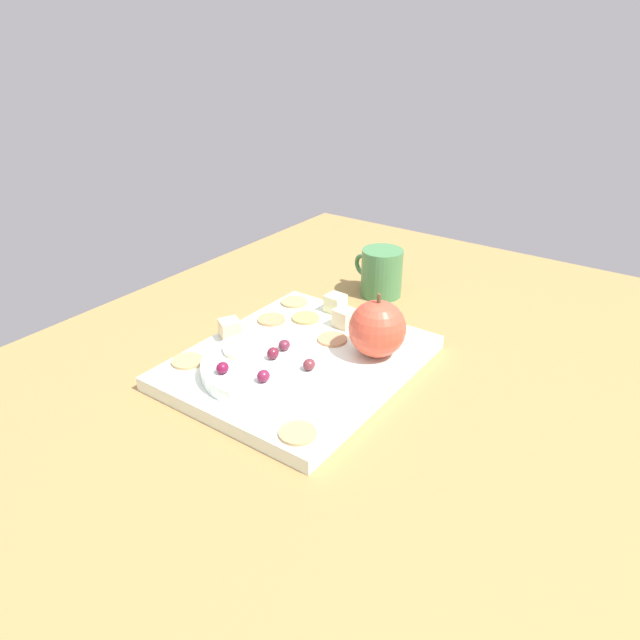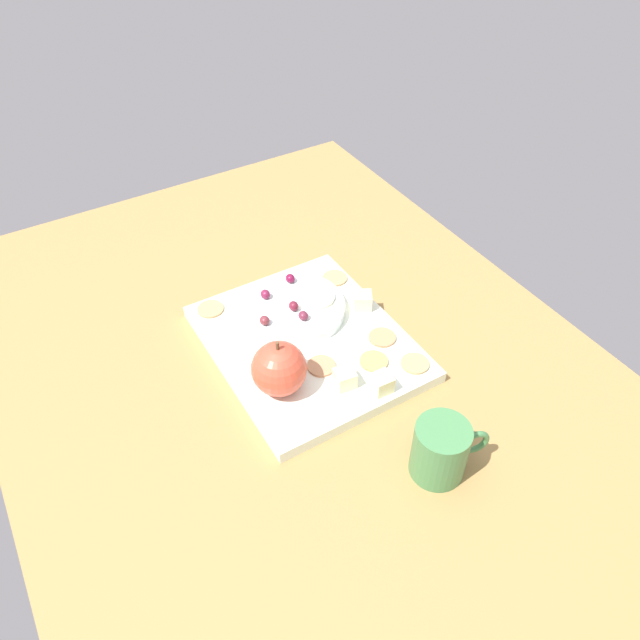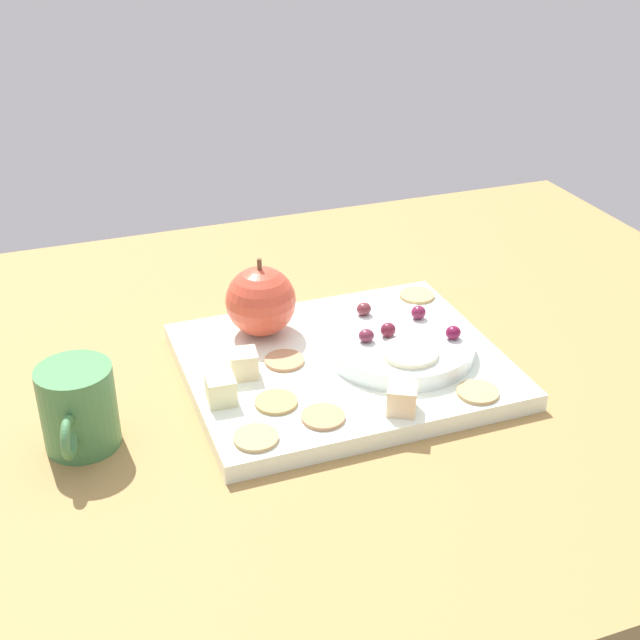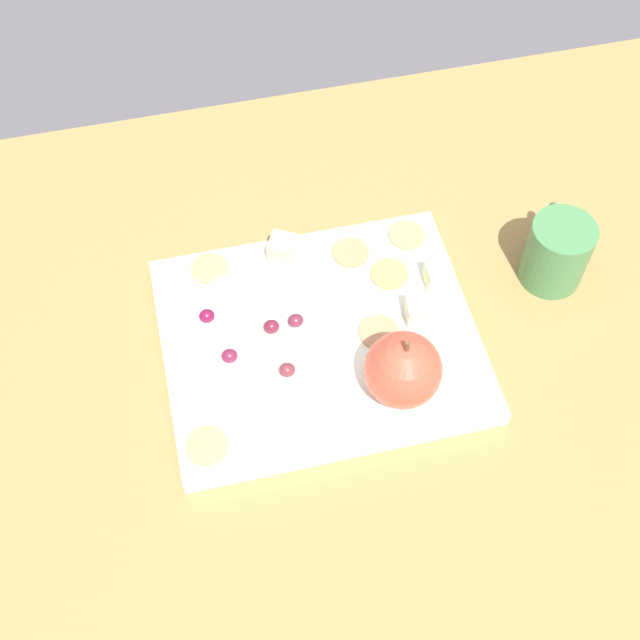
{
  "view_description": "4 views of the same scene",
  "coord_description": "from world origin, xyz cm",
  "px_view_note": "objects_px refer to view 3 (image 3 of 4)",
  "views": [
    {
      "loc": [
        56.71,
        38.31,
        46.93
      ],
      "look_at": [
        0.69,
        -1.52,
        11.67
      ],
      "focal_mm": 32.55,
      "sensor_mm": 36.0,
      "label": 1
    },
    {
      "loc": [
        -55.3,
        29.65,
        73.33
      ],
      "look_at": [
        1.51,
        -4.43,
        11.32
      ],
      "focal_mm": 34.78,
      "sensor_mm": 36.0,
      "label": 2
    },
    {
      "loc": [
        -25.7,
        -74.75,
        53.41
      ],
      "look_at": [
        1.65,
        -0.28,
        10.06
      ],
      "focal_mm": 47.64,
      "sensor_mm": 36.0,
      "label": 3
    },
    {
      "loc": [
        13.79,
        43.0,
        81.84
      ],
      "look_at": [
        3.3,
        -2.28,
        10.96
      ],
      "focal_mm": 47.19,
      "sensor_mm": 36.0,
      "label": 4
    }
  ],
  "objects_px": {
    "apple_slice_0": "(410,353)",
    "cracker_0": "(284,361)",
    "cracker_2": "(276,402)",
    "grape_0": "(366,336)",
    "cheese_cube_2": "(244,364)",
    "cup": "(78,408)",
    "grape_3": "(418,312)",
    "serving_dish": "(400,345)",
    "cheese_cube_0": "(402,399)",
    "cracker_1": "(478,392)",
    "cracker_5": "(417,295)",
    "cheese_cube_1": "(221,390)",
    "cracker_3": "(323,417)",
    "apple_whole": "(261,301)",
    "cracker_4": "(256,438)",
    "platter": "(343,365)",
    "grape_1": "(364,309)",
    "grape_2": "(388,330)",
    "grape_4": "(453,333)"
  },
  "relations": [
    {
      "from": "cheese_cube_0",
      "to": "grape_3",
      "type": "xyz_separation_m",
      "value": [
        0.08,
        0.13,
        0.01
      ]
    },
    {
      "from": "cracker_4",
      "to": "grape_3",
      "type": "xyz_separation_m",
      "value": [
        0.22,
        0.13,
        0.02
      ]
    },
    {
      "from": "serving_dish",
      "to": "apple_slice_0",
      "type": "distance_m",
      "value": 0.04
    },
    {
      "from": "cracker_5",
      "to": "cup",
      "type": "relative_size",
      "value": 0.42
    },
    {
      "from": "apple_whole",
      "to": "grape_0",
      "type": "height_order",
      "value": "apple_whole"
    },
    {
      "from": "cracker_1",
      "to": "cracker_5",
      "type": "bearing_deg",
      "value": 80.33
    },
    {
      "from": "serving_dish",
      "to": "cracker_1",
      "type": "bearing_deg",
      "value": -68.48
    },
    {
      "from": "cracker_3",
      "to": "cracker_4",
      "type": "height_order",
      "value": "same"
    },
    {
      "from": "serving_dish",
      "to": "cracker_1",
      "type": "height_order",
      "value": "serving_dish"
    },
    {
      "from": "cracker_2",
      "to": "apple_slice_0",
      "type": "distance_m",
      "value": 0.15
    },
    {
      "from": "cracker_2",
      "to": "grape_0",
      "type": "bearing_deg",
      "value": 24.13
    },
    {
      "from": "cracker_0",
      "to": "apple_slice_0",
      "type": "xyz_separation_m",
      "value": [
        0.12,
        -0.06,
        0.02
      ]
    },
    {
      "from": "cracker_4",
      "to": "grape_3",
      "type": "height_order",
      "value": "grape_3"
    },
    {
      "from": "cracker_3",
      "to": "cracker_5",
      "type": "relative_size",
      "value": 1.0
    },
    {
      "from": "cheese_cube_0",
      "to": "cheese_cube_2",
      "type": "distance_m",
      "value": 0.17
    },
    {
      "from": "apple_whole",
      "to": "cracker_2",
      "type": "height_order",
      "value": "apple_whole"
    },
    {
      "from": "grape_0",
      "to": "apple_slice_0",
      "type": "height_order",
      "value": "grape_0"
    },
    {
      "from": "apple_slice_0",
      "to": "cracker_0",
      "type": "bearing_deg",
      "value": 152.38
    },
    {
      "from": "grape_0",
      "to": "cracker_2",
      "type": "bearing_deg",
      "value": -155.87
    },
    {
      "from": "cracker_5",
      "to": "grape_3",
      "type": "height_order",
      "value": "grape_3"
    },
    {
      "from": "serving_dish",
      "to": "apple_whole",
      "type": "relative_size",
      "value": 2.05
    },
    {
      "from": "cracker_1",
      "to": "cracker_5",
      "type": "xyz_separation_m",
      "value": [
        0.04,
        0.21,
        0.0
      ]
    },
    {
      "from": "platter",
      "to": "cracker_4",
      "type": "height_order",
      "value": "cracker_4"
    },
    {
      "from": "grape_3",
      "to": "serving_dish",
      "type": "bearing_deg",
      "value": -138.99
    },
    {
      "from": "cheese_cube_1",
      "to": "cracker_3",
      "type": "xyz_separation_m",
      "value": [
        0.08,
        -0.06,
        -0.01
      ]
    },
    {
      "from": "cracker_0",
      "to": "cracker_3",
      "type": "distance_m",
      "value": 0.11
    },
    {
      "from": "serving_dish",
      "to": "cracker_5",
      "type": "distance_m",
      "value": 0.14
    },
    {
      "from": "grape_2",
      "to": "serving_dish",
      "type": "bearing_deg",
      "value": -33.76
    },
    {
      "from": "cheese_cube_2",
      "to": "grape_3",
      "type": "distance_m",
      "value": 0.21
    },
    {
      "from": "cracker_0",
      "to": "cracker_4",
      "type": "height_order",
      "value": "same"
    },
    {
      "from": "cheese_cube_2",
      "to": "platter",
      "type": "bearing_deg",
      "value": -1.27
    },
    {
      "from": "apple_slice_0",
      "to": "grape_2",
      "type": "bearing_deg",
      "value": 96.19
    },
    {
      "from": "cracker_0",
      "to": "grape_2",
      "type": "relative_size",
      "value": 2.52
    },
    {
      "from": "cracker_2",
      "to": "cracker_5",
      "type": "xyz_separation_m",
      "value": [
        0.23,
        0.16,
        0.0
      ]
    },
    {
      "from": "apple_whole",
      "to": "serving_dish",
      "type": "bearing_deg",
      "value": -36.81
    },
    {
      "from": "cheese_cube_0",
      "to": "cracker_1",
      "type": "relative_size",
      "value": 0.65
    },
    {
      "from": "cracker_1",
      "to": "grape_4",
      "type": "distance_m",
      "value": 0.08
    },
    {
      "from": "serving_dish",
      "to": "cheese_cube_2",
      "type": "height_order",
      "value": "cheese_cube_2"
    },
    {
      "from": "grape_3",
      "to": "cup",
      "type": "relative_size",
      "value": 0.16
    },
    {
      "from": "cheese_cube_0",
      "to": "cheese_cube_2",
      "type": "xyz_separation_m",
      "value": [
        -0.12,
        0.11,
        0.0
      ]
    },
    {
      "from": "cracker_2",
      "to": "cheese_cube_1",
      "type": "bearing_deg",
      "value": 156.1
    },
    {
      "from": "platter",
      "to": "grape_1",
      "type": "distance_m",
      "value": 0.08
    },
    {
      "from": "cracker_0",
      "to": "cracker_5",
      "type": "height_order",
      "value": "same"
    },
    {
      "from": "cracker_4",
      "to": "cracker_5",
      "type": "bearing_deg",
      "value": 38.35
    },
    {
      "from": "platter",
      "to": "grape_2",
      "type": "distance_m",
      "value": 0.06
    },
    {
      "from": "cheese_cube_2",
      "to": "grape_2",
      "type": "relative_size",
      "value": 1.65
    },
    {
      "from": "platter",
      "to": "cheese_cube_2",
      "type": "bearing_deg",
      "value": 178.73
    },
    {
      "from": "apple_whole",
      "to": "grape_3",
      "type": "relative_size",
      "value": 4.67
    },
    {
      "from": "cheese_cube_2",
      "to": "cup",
      "type": "bearing_deg",
      "value": -168.19
    },
    {
      "from": "cheese_cube_2",
      "to": "cheese_cube_1",
      "type": "bearing_deg",
      "value": -130.63
    }
  ]
}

